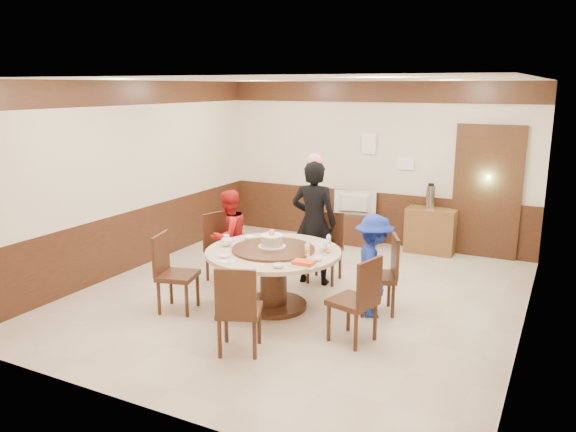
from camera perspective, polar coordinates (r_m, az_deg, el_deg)
The scene contains 30 objects.
room at distance 7.24m, azimuth 1.25°, elevation -0.06°, with size 6.00×6.04×2.84m.
banquet_table at distance 6.99m, azimuth -1.50°, elevation -5.20°, with size 1.67×1.67×0.78m.
chair_0 at distance 7.02m, azimuth 9.17°, elevation -7.26°, with size 0.59×0.58×0.97m.
chair_1 at distance 8.03m, azimuth 3.76°, elevation -4.48°, with size 0.47×0.48×0.97m.
chair_2 at distance 8.06m, azimuth -6.53°, elevation -4.46°, with size 0.57×0.56×0.97m.
chair_3 at distance 7.12m, azimuth -11.26°, elevation -7.06°, with size 0.54×0.54×0.97m.
chair_4 at distance 5.97m, azimuth -4.96°, elevation -10.91°, with size 0.57×0.58×0.97m.
chair_5 at distance 6.21m, azimuth 6.71°, elevation -9.94°, with size 0.55×0.54×0.97m.
person_standing at distance 7.79m, azimuth 2.64°, elevation -0.67°, with size 0.64×0.42×1.75m, color black.
person_red at distance 7.96m, azimuth -6.03°, elevation -2.03°, with size 0.64×0.50×1.31m, color #AF1717.
person_blue at distance 6.81m, azimuth 8.69°, elevation -5.03°, with size 0.81×0.46×1.25m, color navy.
birthday_cake at distance 6.95m, azimuth -1.65°, elevation -2.51°, with size 0.34×0.34×0.22m.
teapot_left at distance 7.13m, azimuth -6.26°, elevation -2.57°, with size 0.17×0.15×0.13m, color white.
teapot_right at distance 6.84m, azimuth 3.83°, elevation -3.22°, with size 0.17×0.15×0.13m, color white.
bowl_0 at distance 7.43m, azimuth -3.94°, elevation -2.21°, with size 0.15×0.15×0.04m, color white.
bowl_1 at distance 6.27m, azimuth -0.99°, elevation -5.09°, with size 0.13×0.13×0.04m, color white.
bowl_2 at distance 6.67m, azimuth -6.42°, elevation -4.08°, with size 0.14×0.14×0.03m, color white.
bowl_3 at distance 6.53m, azimuth 3.00°, elevation -4.37°, with size 0.13×0.13×0.04m, color white.
saucer_near at distance 6.51m, azimuth -6.19°, elevation -4.60°, with size 0.18×0.18×0.01m, color white.
saucer_far at distance 7.17m, azimuth 3.58°, elevation -2.89°, with size 0.18×0.18×0.01m, color white.
shrimp_platter at distance 6.32m, azimuth 1.58°, elevation -4.87°, with size 0.30×0.20×0.06m.
bottle_0 at distance 6.63m, azimuth 1.97°, elevation -3.53°, with size 0.06×0.06×0.16m, color white.
bottle_1 at distance 6.70m, azimuth 3.77°, elevation -3.39°, with size 0.06×0.06×0.16m, color white.
bottle_2 at distance 6.99m, azimuth 4.14°, elevation -2.68°, with size 0.06×0.06×0.16m, color white.
tv_stand at distance 9.99m, azimuth 6.66°, elevation -1.33°, with size 0.85×0.45×0.50m, color #3C2012.
television at distance 9.88m, azimuth 6.74°, elevation 1.27°, with size 0.74×0.10×0.43m, color gray.
side_cabinet at distance 9.62m, azimuth 14.28°, elevation -1.45°, with size 0.80×0.40×0.75m, color brown.
thermos at distance 9.50m, azimuth 14.27°, elevation 1.87°, with size 0.15×0.15×0.38m, color silver.
notice_left at distance 9.86m, azimuth 8.21°, elevation 7.30°, with size 0.25×0.00×0.35m, color white.
notice_right at distance 9.71m, azimuth 11.79°, elevation 5.28°, with size 0.30×0.00×0.22m, color white.
Camera 1 is at (3.07, -6.33, 2.73)m, focal length 35.00 mm.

